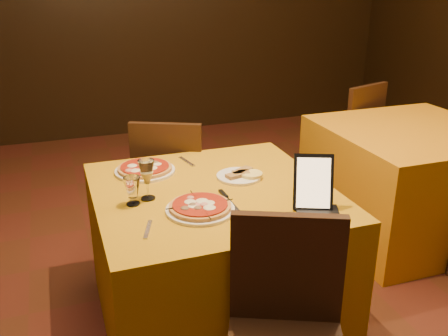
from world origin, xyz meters
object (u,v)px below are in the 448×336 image
object	(u,v)px
wine_glass	(147,180)
side_table	(408,181)
pizza_near	(200,208)
pizza_far	(145,169)
tablet	(313,182)
chair_main_far	(174,184)
water_glass	(132,191)
chair_side_far	(344,136)
main_table	(213,258)

from	to	relation	value
wine_glass	side_table	bearing A→B (deg)	14.77
side_table	pizza_near	world-z (taller)	pizza_near
pizza_far	tablet	distance (m)	0.90
chair_main_far	pizza_far	distance (m)	0.63
water_glass	pizza_far	bearing A→B (deg)	71.25
side_table	chair_side_far	distance (m)	0.82
chair_side_far	tablet	distance (m)	2.08
pizza_near	wine_glass	world-z (taller)	wine_glass
main_table	chair_main_far	xyz separation A→B (m)	(0.00, 0.80, 0.08)
chair_side_far	wine_glass	bearing A→B (deg)	16.43
wine_glass	tablet	distance (m)	0.73
wine_glass	chair_side_far	bearing A→B (deg)	34.85
pizza_near	tablet	distance (m)	0.50
side_table	chair_side_far	world-z (taller)	chair_side_far
pizza_far	chair_side_far	bearing A→B (deg)	28.21
main_table	pizza_far	size ratio (longest dim) A/B	3.57
chair_side_far	tablet	bearing A→B (deg)	34.82
chair_side_far	main_table	bearing A→B (deg)	21.34
main_table	wine_glass	xyz separation A→B (m)	(-0.31, -0.00, 0.47)
side_table	chair_main_far	world-z (taller)	chair_main_far
wine_glass	water_glass	xyz separation A→B (m)	(-0.07, -0.04, -0.03)
tablet	wine_glass	bearing A→B (deg)	176.73
chair_side_far	pizza_near	size ratio (longest dim) A/B	3.05
chair_main_far	chair_side_far	world-z (taller)	same
main_table	side_table	distance (m)	1.64
chair_side_far	side_table	bearing A→B (deg)	71.58
main_table	water_glass	distance (m)	0.58
tablet	chair_side_far	bearing A→B (deg)	76.33
water_glass	tablet	world-z (taller)	tablet
side_table	pizza_near	xyz separation A→B (m)	(-1.69, -0.69, 0.39)
wine_glass	tablet	world-z (taller)	tablet
main_table	chair_side_far	xyz separation A→B (m)	(1.57, 1.30, 0.08)
main_table	tablet	bearing A→B (deg)	-43.28
water_glass	pizza_near	bearing A→B (deg)	-32.15
main_table	tablet	world-z (taller)	tablet
wine_glass	pizza_far	bearing A→B (deg)	81.39
chair_main_far	pizza_far	xyz separation A→B (m)	(-0.26, -0.48, 0.31)
chair_side_far	water_glass	world-z (taller)	chair_side_far
main_table	side_table	world-z (taller)	same
chair_main_far	pizza_near	world-z (taller)	chair_main_far
main_table	wine_glass	distance (m)	0.56
water_glass	chair_side_far	bearing A→B (deg)	34.54
side_table	tablet	bearing A→B (deg)	-146.07
main_table	water_glass	xyz separation A→B (m)	(-0.38, -0.04, 0.44)
pizza_near	main_table	bearing A→B (deg)	58.61
pizza_near	wine_glass	xyz separation A→B (m)	(-0.19, 0.20, 0.08)
tablet	pizza_near	bearing A→B (deg)	-171.93
main_table	pizza_near	size ratio (longest dim) A/B	3.69
main_table	chair_main_far	size ratio (longest dim) A/B	1.21
side_table	chair_main_far	size ratio (longest dim) A/B	1.21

